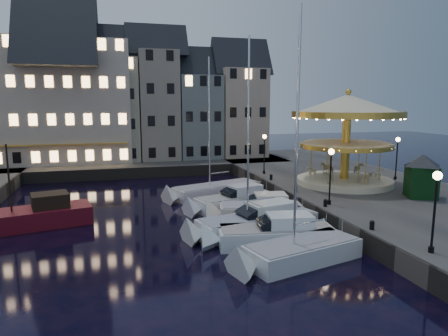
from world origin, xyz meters
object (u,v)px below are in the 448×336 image
object	(u,v)px
streetlamp_c	(264,148)
carousel	(347,122)
motorboat_a	(295,254)
motorboat_e	(232,202)
bollard_d	(271,177)
motorboat_b	(269,235)
streetlamp_a	(435,200)
bollard_c	(296,188)
streetlamp_b	(331,168)
bollard_a	(372,225)
ticket_kiosk	(422,168)
motorboat_c	(253,223)
motorboat_d	(255,211)
streetlamp_d	(397,152)
red_fishing_boat	(31,217)
motorboat_f	(212,191)
bollard_b	(325,202)

from	to	relation	value
streetlamp_c	carousel	bearing A→B (deg)	-53.96
motorboat_a	motorboat_e	world-z (taller)	motorboat_a
bollard_d	motorboat_b	distance (m)	14.70
streetlamp_a	motorboat_a	distance (m)	7.62
bollard_c	carousel	world-z (taller)	carousel
streetlamp_b	bollard_c	bearing A→B (deg)	97.59
streetlamp_b	motorboat_e	xyz separation A→B (m)	(-6.00, 5.14, -3.38)
streetlamp_a	bollard_a	xyz separation A→B (m)	(-0.60, 4.00, -2.41)
motorboat_b	bollard_c	bearing A→B (deg)	55.44
motorboat_b	ticket_kiosk	bearing A→B (deg)	14.30
bollard_a	carousel	bearing A→B (deg)	64.86
motorboat_c	motorboat_d	size ratio (longest dim) A/B	1.72
streetlamp_a	carousel	xyz separation A→B (m)	(5.20, 16.36, 3.01)
ticket_kiosk	streetlamp_c	bearing A→B (deg)	121.31
ticket_kiosk	motorboat_a	bearing A→B (deg)	-154.54
motorboat_c	ticket_kiosk	xyz separation A→B (m)	(14.47, 1.00, 2.96)
streetlamp_d	red_fishing_boat	xyz separation A→B (m)	(-32.47, -2.64, -3.30)
streetlamp_b	streetlamp_c	size ratio (longest dim) A/B	1.00
streetlamp_c	red_fishing_boat	size ratio (longest dim) A/B	0.47
bollard_d	motorboat_b	bearing A→B (deg)	-112.28
streetlamp_d	motorboat_a	bearing A→B (deg)	-141.61
motorboat_f	motorboat_b	bearing A→B (deg)	-88.31
bollard_c	motorboat_b	distance (m)	9.86
motorboat_d	bollard_d	bearing A→B (deg)	60.61
bollard_b	motorboat_d	distance (m)	5.24
streetlamp_b	bollard_a	distance (m)	6.50
streetlamp_d	motorboat_e	xyz separation A→B (m)	(-17.30, -1.86, -3.38)
motorboat_f	ticket_kiosk	size ratio (longest dim) A/B	3.25
bollard_a	ticket_kiosk	distance (m)	10.86
bollard_d	motorboat_f	bearing A→B (deg)	-179.26
motorboat_c	motorboat_f	size ratio (longest dim) A/B	1.00
bollard_c	motorboat_e	xyz separation A→B (m)	(-5.40, 0.64, -0.96)
streetlamp_a	bollard_b	size ratio (longest dim) A/B	7.32
streetlamp_c	streetlamp_d	size ratio (longest dim) A/B	1.00
streetlamp_c	streetlamp_d	distance (m)	13.04
bollard_c	motorboat_d	distance (m)	5.21
bollard_c	streetlamp_c	bearing A→B (deg)	86.19
streetlamp_c	red_fishing_boat	distance (m)	23.29
streetlamp_c	bollard_b	distance (m)	14.22
motorboat_c	motorboat_a	bearing A→B (deg)	-85.70
bollard_d	motorboat_d	bearing A→B (deg)	-119.39
motorboat_a	motorboat_c	size ratio (longest dim) A/B	1.02
streetlamp_d	bollard_c	bearing A→B (deg)	-168.14
streetlamp_c	bollard_c	world-z (taller)	streetlamp_c
motorboat_b	carousel	world-z (taller)	carousel
streetlamp_a	motorboat_d	xyz separation A→B (m)	(-5.08, 12.04, -3.38)
streetlamp_d	bollard_b	xyz separation A→B (m)	(-11.90, -7.50, -2.41)
motorboat_b	motorboat_e	world-z (taller)	same
streetlamp_b	motorboat_a	distance (m)	9.50
motorboat_e	streetlamp_d	bearing A→B (deg)	6.13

